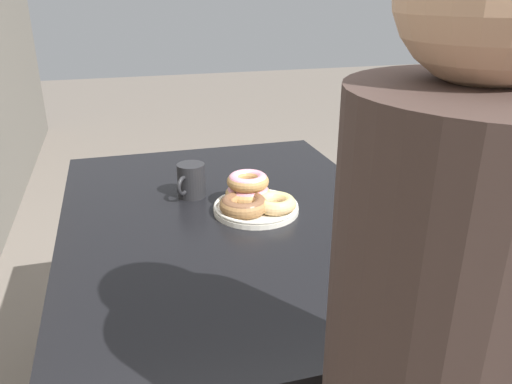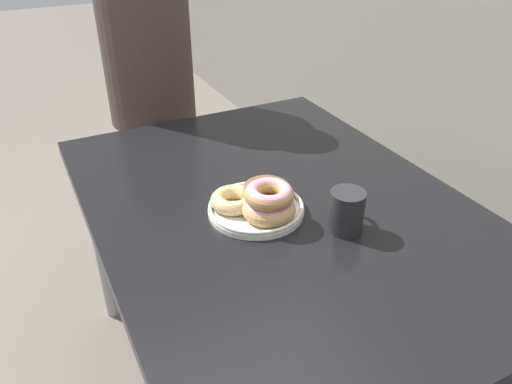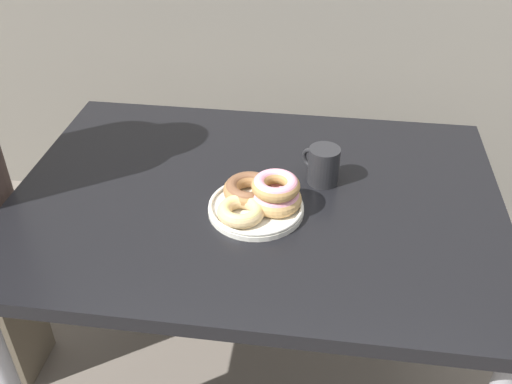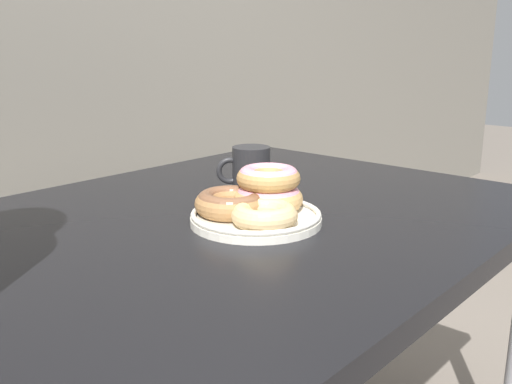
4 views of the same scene
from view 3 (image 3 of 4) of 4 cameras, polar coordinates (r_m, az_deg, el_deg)
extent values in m
cube|color=black|center=(1.52, 0.02, -0.83)|extent=(1.29, 0.93, 0.04)
cylinder|color=#99999E|center=(2.18, -13.82, -1.02)|extent=(0.05, 0.05, 0.69)
cylinder|color=#99999E|center=(2.09, 17.66, -3.63)|extent=(0.05, 0.05, 0.69)
cylinder|color=silver|center=(1.44, 0.00, -1.71)|extent=(0.24, 0.24, 0.01)
torus|color=silver|center=(1.44, 0.00, -1.33)|extent=(0.24, 0.24, 0.01)
torus|color=tan|center=(1.43, 1.97, -0.71)|extent=(0.14, 0.14, 0.04)
torus|color=pink|center=(1.43, 1.97, -0.47)|extent=(0.13, 0.13, 0.03)
torus|color=#9E7042|center=(1.46, -0.66, 0.22)|extent=(0.16, 0.16, 0.04)
torus|color=brown|center=(1.46, -0.66, 0.45)|extent=(0.15, 0.15, 0.03)
torus|color=#D6B27A|center=(1.40, -1.54, -1.96)|extent=(0.13, 0.13, 0.04)
torus|color=#E0D17F|center=(1.39, -1.54, -1.76)|extent=(0.12, 0.12, 0.03)
torus|color=#B2844C|center=(1.41, 1.98, 0.62)|extent=(0.16, 0.16, 0.04)
torus|color=pink|center=(1.40, 1.99, 0.85)|extent=(0.15, 0.15, 0.03)
cylinder|color=#232326|center=(1.54, 6.78, 2.64)|extent=(0.08, 0.08, 0.10)
cylinder|color=#382114|center=(1.51, 6.90, 4.10)|extent=(0.07, 0.07, 0.00)
torus|color=#232326|center=(1.56, 5.48, 3.35)|extent=(0.05, 0.05, 0.06)
camera|label=1|loc=(2.07, -37.75, 20.91)|focal=35.00mm
camera|label=2|loc=(1.04, 57.31, 9.47)|focal=35.00mm
camera|label=4|loc=(1.17, -46.08, -5.46)|focal=40.00mm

